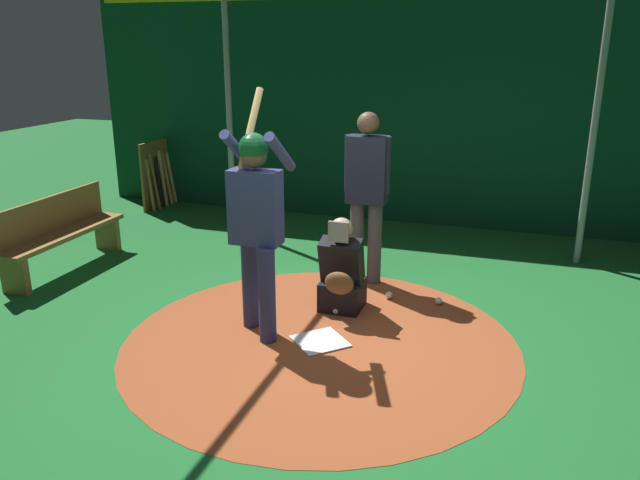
% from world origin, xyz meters
% --- Properties ---
extents(ground_plane, '(25.86, 25.86, 0.00)m').
position_xyz_m(ground_plane, '(0.00, 0.00, 0.00)').
color(ground_plane, '#1E6B2D').
extents(dirt_circle, '(3.48, 3.48, 0.01)m').
position_xyz_m(dirt_circle, '(0.00, 0.00, 0.00)').
color(dirt_circle, '#9E4C28').
rests_on(dirt_circle, ground).
extents(home_plate, '(0.59, 0.59, 0.01)m').
position_xyz_m(home_plate, '(0.00, 0.00, 0.01)').
color(home_plate, white).
rests_on(home_plate, dirt_circle).
extents(batter, '(0.68, 0.49, 2.15)m').
position_xyz_m(batter, '(-0.02, -0.58, 1.11)').
color(batter, navy).
rests_on(batter, ground).
extents(catcher, '(0.58, 0.40, 0.95)m').
position_xyz_m(catcher, '(-0.74, -0.02, 0.37)').
color(catcher, black).
rests_on(catcher, ground).
extents(umpire, '(0.23, 0.49, 1.85)m').
position_xyz_m(umpire, '(-1.55, 0.01, 1.05)').
color(umpire, '#4C4C51').
rests_on(umpire, ground).
extents(back_wall, '(0.23, 9.86, 3.33)m').
position_xyz_m(back_wall, '(-4.12, 0.00, 1.68)').
color(back_wall, '#0C3D26').
rests_on(back_wall, ground).
extents(cage_frame, '(6.00, 4.61, 3.33)m').
position_xyz_m(cage_frame, '(0.00, 0.00, 2.32)').
color(cage_frame, gray).
rests_on(cage_frame, ground).
extents(bat_rack, '(1.18, 0.20, 1.05)m').
position_xyz_m(bat_rack, '(-3.87, -3.92, 0.49)').
color(bat_rack, olive).
rests_on(bat_rack, ground).
extents(bench, '(1.79, 0.36, 0.85)m').
position_xyz_m(bench, '(-0.83, -3.43, 0.45)').
color(bench, olive).
rests_on(bench, ground).
extents(baseball_0, '(0.07, 0.07, 0.07)m').
position_xyz_m(baseball_0, '(-1.15, 0.87, 0.04)').
color(baseball_0, white).
rests_on(baseball_0, dirt_circle).
extents(baseball_1, '(0.07, 0.07, 0.07)m').
position_xyz_m(baseball_1, '(-1.15, 0.37, 0.04)').
color(baseball_1, white).
rests_on(baseball_1, dirt_circle).
extents(baseball_2, '(0.07, 0.07, 0.07)m').
position_xyz_m(baseball_2, '(-0.61, -0.03, 0.04)').
color(baseball_2, white).
rests_on(baseball_2, dirt_circle).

